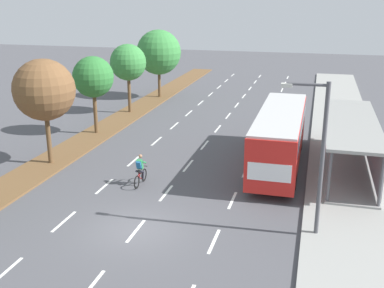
{
  "coord_description": "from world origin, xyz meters",
  "views": [
    {
      "loc": [
        7.17,
        -17.39,
        9.82
      ],
      "look_at": [
        0.08,
        9.02,
        1.2
      ],
      "focal_mm": 44.14,
      "sensor_mm": 36.0,
      "label": 1
    }
  ],
  "objects_px": {
    "bus_shelter": "(355,140)",
    "median_tree_third": "(93,77)",
    "bus": "(280,133)",
    "cyclist": "(140,171)",
    "median_tree_fifth": "(159,52)",
    "median_tree_second": "(44,90)",
    "median_tree_fourth": "(128,63)",
    "streetlight": "(318,149)"
  },
  "relations": [
    {
      "from": "median_tree_third",
      "to": "bus",
      "type": "bearing_deg",
      "value": -14.2
    },
    {
      "from": "median_tree_second",
      "to": "bus",
      "type": "bearing_deg",
      "value": 13.84
    },
    {
      "from": "median_tree_third",
      "to": "median_tree_fifth",
      "type": "distance_m",
      "value": 13.52
    },
    {
      "from": "cyclist",
      "to": "median_tree_third",
      "type": "height_order",
      "value": "median_tree_third"
    },
    {
      "from": "median_tree_second",
      "to": "streetlight",
      "type": "xyz_separation_m",
      "value": [
        15.57,
        -5.07,
        -0.69
      ]
    },
    {
      "from": "median_tree_fifth",
      "to": "median_tree_second",
      "type": "bearing_deg",
      "value": -90.27
    },
    {
      "from": "bus_shelter",
      "to": "streetlight",
      "type": "height_order",
      "value": "streetlight"
    },
    {
      "from": "bus",
      "to": "median_tree_third",
      "type": "relative_size",
      "value": 2.01
    },
    {
      "from": "bus",
      "to": "cyclist",
      "type": "height_order",
      "value": "bus"
    },
    {
      "from": "bus_shelter",
      "to": "median_tree_third",
      "type": "xyz_separation_m",
      "value": [
        -17.93,
        3.16,
        2.37
      ]
    },
    {
      "from": "bus",
      "to": "median_tree_fifth",
      "type": "height_order",
      "value": "median_tree_fifth"
    },
    {
      "from": "bus_shelter",
      "to": "median_tree_second",
      "type": "distance_m",
      "value": 18.24
    },
    {
      "from": "cyclist",
      "to": "median_tree_fourth",
      "type": "bearing_deg",
      "value": 114.13
    },
    {
      "from": "median_tree_second",
      "to": "median_tree_fifth",
      "type": "height_order",
      "value": "median_tree_fifth"
    },
    {
      "from": "median_tree_third",
      "to": "median_tree_fifth",
      "type": "xyz_separation_m",
      "value": [
        0.35,
        13.51,
        0.29
      ]
    },
    {
      "from": "streetlight",
      "to": "median_tree_third",
      "type": "bearing_deg",
      "value": 143.23
    },
    {
      "from": "bus",
      "to": "median_tree_fifth",
      "type": "bearing_deg",
      "value": 128.11
    },
    {
      "from": "cyclist",
      "to": "median_tree_second",
      "type": "distance_m",
      "value": 7.66
    },
    {
      "from": "median_tree_third",
      "to": "streetlight",
      "type": "height_order",
      "value": "streetlight"
    },
    {
      "from": "cyclist",
      "to": "bus",
      "type": "bearing_deg",
      "value": 35.51
    },
    {
      "from": "median_tree_fourth",
      "to": "streetlight",
      "type": "distance_m",
      "value": 24.46
    },
    {
      "from": "median_tree_second",
      "to": "streetlight",
      "type": "relative_size",
      "value": 0.97
    },
    {
      "from": "bus",
      "to": "cyclist",
      "type": "bearing_deg",
      "value": -144.49
    },
    {
      "from": "streetlight",
      "to": "bus_shelter",
      "type": "bearing_deg",
      "value": 76.31
    },
    {
      "from": "median_tree_second",
      "to": "bus_shelter",
      "type": "bearing_deg",
      "value": 11.49
    },
    {
      "from": "median_tree_second",
      "to": "median_tree_fourth",
      "type": "height_order",
      "value": "median_tree_second"
    },
    {
      "from": "median_tree_fourth",
      "to": "cyclist",
      "type": "bearing_deg",
      "value": -65.87
    },
    {
      "from": "bus",
      "to": "cyclist",
      "type": "xyz_separation_m",
      "value": [
        -6.95,
        -4.96,
        -1.28
      ]
    },
    {
      "from": "median_tree_third",
      "to": "streetlight",
      "type": "bearing_deg",
      "value": -36.77
    },
    {
      "from": "bus_shelter",
      "to": "median_tree_second",
      "type": "relative_size",
      "value": 1.84
    },
    {
      "from": "median_tree_second",
      "to": "median_tree_fifth",
      "type": "relative_size",
      "value": 0.95
    },
    {
      "from": "bus",
      "to": "median_tree_third",
      "type": "xyz_separation_m",
      "value": [
        -13.65,
        3.45,
        2.17
      ]
    },
    {
      "from": "bus",
      "to": "median_tree_third",
      "type": "distance_m",
      "value": 14.25
    },
    {
      "from": "cyclist",
      "to": "median_tree_third",
      "type": "bearing_deg",
      "value": 128.56
    },
    {
      "from": "cyclist",
      "to": "streetlight",
      "type": "xyz_separation_m",
      "value": [
        9.11,
        -3.41,
        3.1
      ]
    },
    {
      "from": "median_tree_third",
      "to": "median_tree_fourth",
      "type": "relative_size",
      "value": 0.96
    },
    {
      "from": "median_tree_third",
      "to": "streetlight",
      "type": "distance_m",
      "value": 19.75
    },
    {
      "from": "bus_shelter",
      "to": "median_tree_fourth",
      "type": "bearing_deg",
      "value": 151.18
    },
    {
      "from": "median_tree_fourth",
      "to": "median_tree_fifth",
      "type": "xyz_separation_m",
      "value": [
        0.44,
        6.75,
        0.13
      ]
    },
    {
      "from": "bus_shelter",
      "to": "median_tree_fourth",
      "type": "relative_size",
      "value": 1.98
    },
    {
      "from": "median_tree_fourth",
      "to": "bus",
      "type": "bearing_deg",
      "value": -36.61
    },
    {
      "from": "median_tree_third",
      "to": "median_tree_fourth",
      "type": "height_order",
      "value": "median_tree_fourth"
    }
  ]
}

